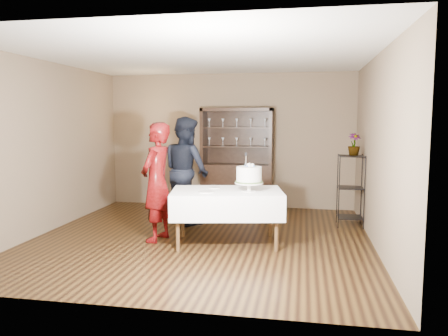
{
  "coord_description": "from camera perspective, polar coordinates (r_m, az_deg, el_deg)",
  "views": [
    {
      "loc": [
        1.49,
        -6.26,
        1.79
      ],
      "look_at": [
        0.33,
        0.1,
        1.06
      ],
      "focal_mm": 35.0,
      "sensor_mm": 36.0,
      "label": 1
    }
  ],
  "objects": [
    {
      "name": "ceiling",
      "position": [
        6.5,
        -3.12,
        14.45
      ],
      "size": [
        5.0,
        5.0,
        0.0
      ],
      "primitive_type": "plane",
      "rotation": [
        3.14,
        0.0,
        0.0
      ],
      "color": "silver",
      "rests_on": "back_wall"
    },
    {
      "name": "cake",
      "position": [
        6.12,
        3.29,
        -1.04
      ],
      "size": [
        0.45,
        0.45,
        0.55
      ],
      "rotation": [
        0.0,
        0.0,
        0.34
      ],
      "color": "silver",
      "rests_on": "cake_table"
    },
    {
      "name": "plate_far",
      "position": [
        6.4,
        -1.24,
        -2.6
      ],
      "size": [
        0.18,
        0.18,
        0.01
      ],
      "primitive_type": "cylinder",
      "rotation": [
        0.0,
        0.0,
        -0.08
      ],
      "color": "silver",
      "rests_on": "cake_table"
    },
    {
      "name": "back_wall",
      "position": [
        8.9,
        0.7,
        3.59
      ],
      "size": [
        5.0,
        0.02,
        2.7
      ],
      "primitive_type": "cube",
      "color": "brown",
      "rests_on": "floor"
    },
    {
      "name": "wall_left",
      "position": [
        7.44,
        -22.13,
        2.55
      ],
      "size": [
        0.02,
        5.0,
        2.7
      ],
      "primitive_type": "cube",
      "color": "brown",
      "rests_on": "floor"
    },
    {
      "name": "plate_near",
      "position": [
        6.05,
        -2.33,
        -3.14
      ],
      "size": [
        0.24,
        0.24,
        0.01
      ],
      "primitive_type": "cylinder",
      "rotation": [
        0.0,
        0.0,
        0.09
      ],
      "color": "silver",
      "rests_on": "cake_table"
    },
    {
      "name": "china_hutch",
      "position": [
        8.69,
        1.71,
        -1.03
      ],
      "size": [
        1.4,
        0.48,
        2.0
      ],
      "color": "black",
      "rests_on": "floor"
    },
    {
      "name": "man",
      "position": [
        7.5,
        -4.95,
        -0.31
      ],
      "size": [
        1.12,
        1.11,
        1.83
      ],
      "primitive_type": "imported",
      "rotation": [
        0.0,
        0.0,
        2.39
      ],
      "color": "black",
      "rests_on": "floor"
    },
    {
      "name": "floor",
      "position": [
        6.69,
        -2.97,
        -9.13
      ],
      "size": [
        5.0,
        5.0,
        0.0
      ],
      "primitive_type": "plane",
      "color": "black",
      "rests_on": "ground"
    },
    {
      "name": "potted_plant",
      "position": [
        7.55,
        16.63,
        2.98
      ],
      "size": [
        0.26,
        0.26,
        0.37
      ],
      "primitive_type": "imported",
      "rotation": [
        0.0,
        0.0,
        0.34
      ],
      "color": "#46632F",
      "rests_on": "plant_etagere"
    },
    {
      "name": "cake_table",
      "position": [
        6.26,
        0.38,
        -4.59
      ],
      "size": [
        1.71,
        1.23,
        0.78
      ],
      "rotation": [
        0.0,
        0.0,
        0.19
      ],
      "color": "silver",
      "rests_on": "floor"
    },
    {
      "name": "wall_right",
      "position": [
        6.36,
        19.45,
        2.08
      ],
      "size": [
        0.02,
        5.0,
        2.7
      ],
      "primitive_type": "cube",
      "color": "brown",
      "rests_on": "floor"
    },
    {
      "name": "woman",
      "position": [
        6.47,
        -8.78,
        -1.81
      ],
      "size": [
        0.52,
        0.7,
        1.75
      ],
      "primitive_type": "imported",
      "rotation": [
        0.0,
        0.0,
        -1.74
      ],
      "color": "#360504",
      "rests_on": "floor"
    },
    {
      "name": "plant_etagere",
      "position": [
        7.59,
        16.2,
        -2.47
      ],
      "size": [
        0.42,
        0.42,
        1.2
      ],
      "color": "black",
      "rests_on": "floor"
    }
  ]
}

